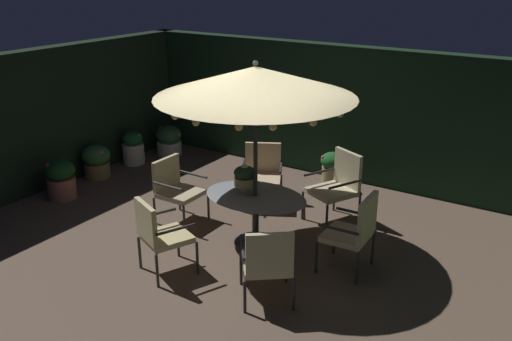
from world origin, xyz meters
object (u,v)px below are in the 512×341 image
Objects in this scene: centerpiece_planter at (245,176)px; potted_plant_back_center at (169,140)px; patio_umbrella at (255,82)px; patio_chair_south at (268,260)px; patio_chair_southwest at (355,229)px; patio_chair_northeast at (262,171)px; patio_dining_table at (255,207)px; potted_plant_left_far at (96,161)px; patio_chair_north at (338,183)px; patio_chair_east at (175,186)px; potted_plant_front_corner at (332,169)px; potted_plant_left_near at (133,148)px; patio_chair_southeast at (159,232)px; potted_plant_back_right at (61,179)px.

centerpiece_planter is 0.69× the size of potted_plant_back_center.
patio_umbrella is 1.29m from centerpiece_planter.
patio_chair_southwest is at bearing 65.28° from patio_chair_south.
patio_chair_northeast is 2.40m from patio_chair_southwest.
patio_dining_table is 3.81m from potted_plant_left_far.
patio_chair_south is at bearing -83.69° from patio_chair_north.
patio_dining_table is at bearing 0.12° from patio_chair_east.
potted_plant_front_corner is 3.85m from potted_plant_left_near.
potted_plant_left_near reaches higher than potted_plant_back_center.
patio_chair_north is 1.77× the size of potted_plant_left_far.
potted_plant_front_corner is at bearing 121.16° from patio_chair_southwest.
patio_chair_southeast is (0.12, -2.53, 0.03)m from patio_chair_northeast.
patio_chair_north is 4.45m from potted_plant_back_right.
patio_chair_southeast reaches higher than potted_plant_back_center.
patio_chair_south is at bearing -51.56° from patio_umbrella.
potted_plant_left_near is 0.82m from potted_plant_back_center.
patio_chair_southwest is at bearing 5.35° from potted_plant_back_right.
patio_umbrella is 2.70× the size of patio_chair_northeast.
centerpiece_planter is at bearing -22.30° from potted_plant_left_near.
patio_chair_southeast is 4.20m from potted_plant_left_near.
patio_chair_northeast is at bearing 118.54° from patio_umbrella.
patio_chair_southwest is 5.33m from potted_plant_left_near.
patio_chair_south reaches higher than potted_plant_left_far.
potted_plant_front_corner reaches higher than potted_plant_left_far.
potted_plant_front_corner is (0.02, 2.35, -1.88)m from patio_umbrella.
patio_umbrella reaches higher than potted_plant_left_near.
patio_umbrella reaches higher than patio_chair_east.
patio_chair_north is 2.40m from patio_chair_south.
patio_dining_table is at bearing 128.44° from patio_chair_south.
patio_chair_north is at bearing -61.09° from potted_plant_front_corner.
centerpiece_planter reaches higher than potted_plant_back_right.
patio_chair_south is at bearing -76.08° from potted_plant_front_corner.
potted_plant_left_far is at bearing -170.77° from patio_chair_north.
patio_chair_northeast is 3.16m from potted_plant_left_far.
potted_plant_back_right is (-4.11, -1.68, -0.26)m from patio_chair_north.
patio_chair_north is 1.64× the size of potted_plant_left_near.
patio_chair_east reaches higher than potted_plant_back_right.
potted_plant_front_corner is at bearing 58.17° from patio_chair_northeast.
patio_chair_south is 4.43m from potted_plant_back_right.
patio_chair_southwest is at bearing 2.28° from centerpiece_planter.
potted_plant_back_center is at bearing 75.72° from potted_plant_left_near.
potted_plant_front_corner reaches higher than potted_plant_left_near.
patio_umbrella reaches higher than patio_chair_south.
potted_plant_back_right is at bearing -173.40° from patio_umbrella.
patio_umbrella is 4.32× the size of potted_plant_left_far.
patio_chair_southeast is 1.44m from patio_chair_south.
patio_chair_north reaches higher than potted_plant_front_corner.
potted_plant_left_near is (-5.13, 1.40, -0.27)m from patio_chair_southwest.
patio_chair_east is at bearing -13.66° from potted_plant_left_far.
centerpiece_planter is 0.42× the size of patio_chair_southeast.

